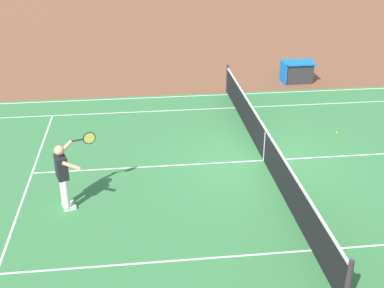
{
  "coord_description": "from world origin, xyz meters",
  "views": [
    {
      "loc": [
        3.49,
        12.18,
        6.51
      ],
      "look_at": [
        2.11,
        0.55,
        0.9
      ],
      "focal_mm": 46.55,
      "sensor_mm": 36.0,
      "label": 1
    }
  ],
  "objects": [
    {
      "name": "court_slab",
      "position": [
        0.0,
        0.0,
        0.0
      ],
      "size": [
        24.2,
        11.4,
        0.0
      ],
      "primitive_type": "cube",
      "color": "#387A42",
      "rests_on": "ground_plane"
    },
    {
      "name": "tennis_player_near",
      "position": [
        5.26,
        1.82,
        0.93
      ],
      "size": [
        0.96,
        0.89,
        1.7
      ],
      "color": "white",
      "rests_on": "ground_plane"
    },
    {
      "name": "ground_plane",
      "position": [
        0.0,
        0.0,
        0.0
      ],
      "size": [
        60.0,
        60.0,
        0.0
      ],
      "primitive_type": "plane",
      "color": "brown"
    },
    {
      "name": "tennis_ball",
      "position": [
        -2.75,
        -1.53,
        0.03
      ],
      "size": [
        0.07,
        0.07,
        0.07
      ],
      "primitive_type": "sphere",
      "color": "#CCE01E",
      "rests_on": "ground_plane"
    },
    {
      "name": "equipment_cart_tarped",
      "position": [
        -3.03,
        -6.68,
        0.44
      ],
      "size": [
        1.25,
        0.84,
        0.85
      ],
      "color": "#2D2D33",
      "rests_on": "ground_plane"
    },
    {
      "name": "court_line_markings",
      "position": [
        0.0,
        0.0,
        0.0
      ],
      "size": [
        23.85,
        11.05,
        0.01
      ],
      "color": "white",
      "rests_on": "ground_plane"
    },
    {
      "name": "tennis_net",
      "position": [
        0.0,
        0.0,
        0.49
      ],
      "size": [
        0.1,
        11.7,
        1.08
      ],
      "color": "#2D2D33",
      "rests_on": "ground_plane"
    }
  ]
}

